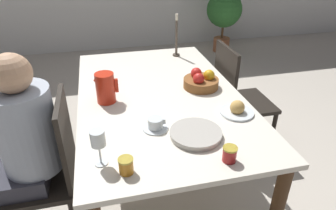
% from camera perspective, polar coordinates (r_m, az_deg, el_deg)
% --- Properties ---
extents(ground_plane, '(20.00, 20.00, 0.00)m').
position_cam_1_polar(ground_plane, '(2.38, -1.45, -14.19)').
color(ground_plane, beige).
extents(dining_table, '(1.02, 1.67, 0.76)m').
position_cam_1_polar(dining_table, '(1.98, -1.68, -0.25)').
color(dining_table, silver).
rests_on(dining_table, ground_plane).
extents(chair_person_side, '(0.42, 0.42, 0.94)m').
position_cam_1_polar(chair_person_side, '(1.84, -21.69, -11.53)').
color(chair_person_side, black).
rests_on(chair_person_side, ground_plane).
extents(chair_opposite, '(0.42, 0.42, 0.94)m').
position_cam_1_polar(chair_opposite, '(2.48, 12.99, 1.25)').
color(chair_opposite, black).
rests_on(chair_opposite, ground_plane).
extents(person_seated, '(0.39, 0.41, 1.20)m').
position_cam_1_polar(person_seated, '(1.73, -25.88, -6.49)').
color(person_seated, '#33333D').
rests_on(person_seated, ground_plane).
extents(red_pitcher, '(0.14, 0.11, 0.19)m').
position_cam_1_polar(red_pitcher, '(1.83, -11.85, 3.24)').
color(red_pitcher, red).
rests_on(red_pitcher, dining_table).
extents(wine_glass_water, '(0.06, 0.06, 0.17)m').
position_cam_1_polar(wine_glass_water, '(1.32, -13.19, -6.53)').
color(wine_glass_water, white).
rests_on(wine_glass_water, dining_table).
extents(teacup_near_person, '(0.14, 0.14, 0.06)m').
position_cam_1_polar(teacup_near_person, '(1.57, -2.41, -3.70)').
color(teacup_near_person, silver).
rests_on(teacup_near_person, dining_table).
extents(serving_tray, '(0.27, 0.27, 0.03)m').
position_cam_1_polar(serving_tray, '(1.53, 5.30, -5.48)').
color(serving_tray, '#B7B2A8').
rests_on(serving_tray, dining_table).
extents(bread_plate, '(0.19, 0.19, 0.08)m').
position_cam_1_polar(bread_plate, '(1.75, 13.02, -0.86)').
color(bread_plate, silver).
rests_on(bread_plate, dining_table).
extents(jam_jar_amber, '(0.07, 0.07, 0.07)m').
position_cam_1_polar(jam_jar_amber, '(1.31, -8.01, -11.26)').
color(jam_jar_amber, '#C67A1E').
rests_on(jam_jar_amber, dining_table).
extents(jam_jar_red, '(0.07, 0.07, 0.07)m').
position_cam_1_polar(jam_jar_red, '(1.38, 11.66, -9.03)').
color(jam_jar_red, '#A81E1E').
rests_on(jam_jar_red, dining_table).
extents(fruit_bowl, '(0.23, 0.23, 0.12)m').
position_cam_1_polar(fruit_bowl, '(2.01, 6.30, 4.56)').
color(fruit_bowl, brown).
rests_on(fruit_bowl, dining_table).
extents(candlestick_tall, '(0.06, 0.06, 0.35)m').
position_cam_1_polar(candlestick_tall, '(2.53, 1.61, 12.31)').
color(candlestick_tall, '#4C4238').
rests_on(candlestick_tall, dining_table).
extents(potted_plant, '(0.54, 0.54, 0.93)m').
position_cam_1_polar(potted_plant, '(4.91, 10.63, 16.93)').
color(potted_plant, '#A8603D').
rests_on(potted_plant, ground_plane).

